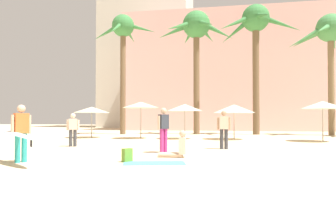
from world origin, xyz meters
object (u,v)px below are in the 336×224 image
at_px(cafe_umbrella_2, 141,105).
at_px(person_far_left, 73,128).
at_px(beach_towel, 154,163).
at_px(cafe_umbrella_4, 185,108).
at_px(person_mid_center, 18,132).
at_px(person_mid_left, 164,128).
at_px(palm_tree_left, 123,37).
at_px(backpack, 127,155).
at_px(cafe_umbrella_1, 323,105).
at_px(person_far_right, 178,148).
at_px(palm_tree_right, 196,33).
at_px(palm_tree_far_left, 331,36).
at_px(person_mid_right, 224,128).
at_px(cafe_umbrella_3, 234,109).
at_px(palm_tree_center, 255,29).
at_px(cafe_umbrella_0, 92,110).

bearing_deg(cafe_umbrella_2, person_far_left, -104.10).
height_order(cafe_umbrella_2, beach_towel, cafe_umbrella_2).
relative_size(cafe_umbrella_4, person_far_left, 1.47).
bearing_deg(person_mid_center, person_mid_left, -101.04).
distance_m(palm_tree_left, cafe_umbrella_2, 8.75).
bearing_deg(backpack, cafe_umbrella_1, -92.89).
bearing_deg(person_mid_left, cafe_umbrella_4, 128.37).
height_order(person_mid_center, person_far_right, person_mid_center).
relative_size(cafe_umbrella_1, person_mid_center, 0.88).
relative_size(cafe_umbrella_4, person_mid_center, 0.85).
bearing_deg(person_mid_center, person_far_left, -44.28).
height_order(palm_tree_left, palm_tree_right, palm_tree_right).
bearing_deg(beach_towel, person_mid_left, 95.53).
bearing_deg(palm_tree_far_left, backpack, -122.65).
relative_size(palm_tree_right, person_far_right, 11.07).
distance_m(cafe_umbrella_4, beach_towel, 11.79).
bearing_deg(person_mid_left, person_mid_right, 76.76).
relative_size(cafe_umbrella_2, cafe_umbrella_3, 0.93).
xyz_separation_m(person_far_right, person_mid_left, (-0.76, 1.35, 0.65)).
relative_size(palm_tree_right, person_mid_left, 6.02).
xyz_separation_m(palm_tree_left, cafe_umbrella_1, (14.33, -6.34, -6.28)).
xyz_separation_m(cafe_umbrella_1, cafe_umbrella_4, (-8.29, 1.01, -0.07)).
relative_size(palm_tree_center, person_mid_center, 4.01).
bearing_deg(person_mid_right, cafe_umbrella_1, 130.92).
bearing_deg(person_mid_left, palm_tree_far_left, 91.17).
distance_m(palm_tree_right, cafe_umbrella_3, 9.81).
xyz_separation_m(palm_tree_center, palm_tree_right, (-5.02, -0.42, -0.22)).
bearing_deg(person_mid_left, cafe_umbrella_0, 164.97).
xyz_separation_m(palm_tree_left, cafe_umbrella_2, (3.05, -5.42, -6.16)).
xyz_separation_m(cafe_umbrella_3, person_mid_left, (-2.99, -8.61, -1.01)).
xyz_separation_m(cafe_umbrella_4, person_far_left, (-4.63, -6.64, -1.21)).
bearing_deg(palm_tree_left, beach_towel, -68.85).
bearing_deg(person_mid_right, palm_tree_center, 165.07).
bearing_deg(cafe_umbrella_1, backpack, -129.79).
relative_size(cafe_umbrella_2, person_mid_right, 1.45).
xyz_separation_m(palm_tree_far_left, cafe_umbrella_2, (-14.08, -6.59, -5.77)).
height_order(cafe_umbrella_1, person_far_left, cafe_umbrella_1).
bearing_deg(palm_tree_center, person_mid_center, -114.77).
height_order(beach_towel, person_mid_left, person_mid_left).
xyz_separation_m(palm_tree_left, beach_towel, (6.55, -16.93, -8.43)).
bearing_deg(cafe_umbrella_0, cafe_umbrella_2, -3.22).
bearing_deg(person_mid_left, cafe_umbrella_3, 107.72).
bearing_deg(backpack, palm_tree_right, -55.07).
bearing_deg(person_mid_right, palm_tree_right, -173.52).
xyz_separation_m(palm_tree_right, person_mid_center, (-3.79, -18.66, -7.84)).
bearing_deg(cafe_umbrella_1, cafe_umbrella_3, 168.92).
bearing_deg(cafe_umbrella_1, palm_tree_left, 156.14).
relative_size(cafe_umbrella_3, person_mid_center, 0.97).
height_order(palm_tree_far_left, palm_tree_right, palm_tree_right).
xyz_separation_m(cafe_umbrella_0, beach_towel, (7.13, -11.71, -1.96)).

